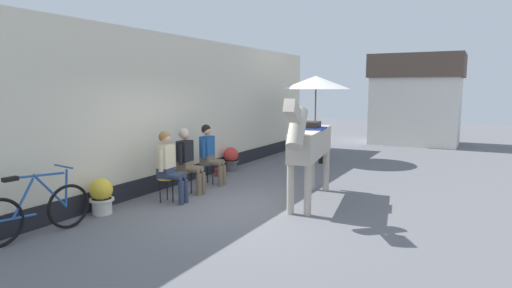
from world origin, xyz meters
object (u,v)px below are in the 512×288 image
at_px(saddled_horse_center, 309,144).
at_px(flower_planter_nearest, 101,196).
at_px(seated_visitor_far, 210,151).
at_px(satchel_bag, 221,172).
at_px(seated_visitor_near, 169,163).
at_px(cafe_parasol, 316,83).
at_px(leaning_bicycle, 36,211).
at_px(seated_visitor_middle, 188,157).
at_px(flower_planter_farthest, 231,159).

relative_size(saddled_horse_center, flower_planter_nearest, 4.65).
relative_size(seated_visitor_far, satchel_bag, 4.96).
distance_m(seated_visitor_near, flower_planter_nearest, 1.39).
distance_m(cafe_parasol, satchel_bag, 4.36).
relative_size(leaning_bicycle, cafe_parasol, 0.68).
xyz_separation_m(flower_planter_nearest, leaning_bicycle, (0.07, -1.31, 0.06)).
distance_m(seated_visitor_near, cafe_parasol, 6.35).
xyz_separation_m(seated_visitor_middle, leaning_bicycle, (-0.36, -3.25, -0.38)).
xyz_separation_m(seated_visitor_middle, flower_planter_nearest, (-0.43, -1.95, -0.44)).
bearing_deg(leaning_bicycle, cafe_parasol, 81.88).
distance_m(saddled_horse_center, satchel_bag, 3.36).
height_order(seated_visitor_far, flower_planter_nearest, seated_visitor_far).
relative_size(seated_visitor_middle, flower_planter_farthest, 2.17).
relative_size(seated_visitor_far, saddled_horse_center, 0.47).
height_order(flower_planter_nearest, satchel_bag, flower_planter_nearest).
xyz_separation_m(seated_visitor_far, flower_planter_nearest, (-0.38, -2.85, -0.44)).
height_order(saddled_horse_center, flower_planter_farthest, saddled_horse_center).
relative_size(seated_visitor_middle, leaning_bicycle, 0.79).
bearing_deg(flower_planter_nearest, satchel_bag, 88.85).
distance_m(flower_planter_nearest, cafe_parasol, 7.68).
bearing_deg(seated_visitor_middle, cafe_parasol, 80.76).
xyz_separation_m(flower_planter_farthest, leaning_bicycle, (0.12, -5.79, 0.06)).
distance_m(seated_visitor_near, seated_visitor_middle, 0.76).
xyz_separation_m(flower_planter_nearest, satchel_bag, (0.08, 3.77, -0.23)).
bearing_deg(flower_planter_farthest, flower_planter_nearest, -89.37).
xyz_separation_m(saddled_horse_center, flower_planter_farthest, (-3.02, 2.06, -0.82)).
distance_m(seated_visitor_middle, flower_planter_farthest, 2.62).
bearing_deg(saddled_horse_center, cafe_parasol, 108.88).
xyz_separation_m(flower_planter_farthest, cafe_parasol, (1.35, 2.81, 2.03)).
bearing_deg(leaning_bicycle, seated_visitor_near, 79.43).
xyz_separation_m(seated_visitor_far, satchel_bag, (-0.30, 0.92, -0.68)).
distance_m(seated_visitor_far, leaning_bicycle, 4.19).
height_order(seated_visitor_near, seated_visitor_middle, same).
height_order(seated_visitor_far, cafe_parasol, cafe_parasol).
relative_size(seated_visitor_near, flower_planter_farthest, 2.17).
bearing_deg(seated_visitor_near, seated_visitor_middle, 98.34).
height_order(flower_planter_nearest, flower_planter_farthest, same).
distance_m(flower_planter_farthest, cafe_parasol, 3.72).
bearing_deg(seated_visitor_far, leaning_bicycle, -94.16).
bearing_deg(saddled_horse_center, seated_visitor_far, 170.65).
xyz_separation_m(seated_visitor_far, flower_planter_farthest, (-0.42, 1.63, -0.44)).
height_order(seated_visitor_middle, satchel_bag, seated_visitor_middle).
height_order(flower_planter_farthest, leaning_bicycle, leaning_bicycle).
bearing_deg(seated_visitor_middle, saddled_horse_center, 10.68).
height_order(seated_visitor_near, cafe_parasol, cafe_parasol).
relative_size(leaning_bicycle, satchel_bag, 6.25).
relative_size(flower_planter_farthest, satchel_bag, 2.29).
bearing_deg(leaning_bicycle, satchel_bag, 89.96).
height_order(seated_visitor_near, flower_planter_nearest, seated_visitor_near).
bearing_deg(satchel_bag, flower_planter_farthest, -106.83).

